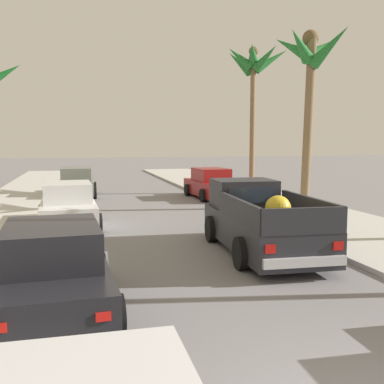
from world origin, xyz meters
The scene contains 11 objects.
sidewalk_left centered at (-5.44, 12.00, 0.06)m, with size 4.64×60.00×0.12m, color beige.
sidewalk_right centered at (5.44, 12.00, 0.06)m, with size 4.64×60.00×0.12m, color beige.
curb_left centered at (-4.52, 12.00, 0.05)m, with size 0.16×60.00×0.10m, color silver.
curb_right centered at (4.52, 12.00, 0.05)m, with size 0.16×60.00×0.10m, color silver.
pickup_truck centered at (1.49, 7.87, 0.78)m, with size 2.41×5.30×1.80m.
car_left_near centered at (-3.60, 4.65, 0.71)m, with size 2.17×4.32×1.54m.
car_right_near centered at (-3.52, 12.57, 0.71)m, with size 2.13×4.31×1.54m.
car_right_mid centered at (3.49, 19.03, 0.71)m, with size 2.20×4.33×1.54m.
car_right_far centered at (-3.25, 21.45, 0.71)m, with size 2.13×4.31×1.54m.
palm_tree_right_mid centered at (6.49, 20.86, 6.92)m, with size 3.66×3.62×8.22m.
palm_tree_left_back centered at (6.53, 14.57, 6.09)m, with size 3.18×3.88×7.60m.
Camera 1 is at (-3.13, -3.14, 2.91)m, focal length 42.11 mm.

